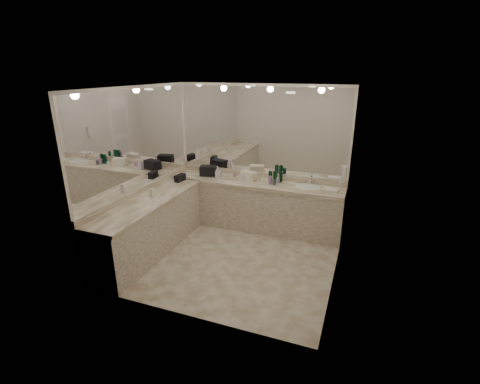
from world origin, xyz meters
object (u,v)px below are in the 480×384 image
at_px(cream_cosmetic_case, 249,176).
at_px(hand_towel, 330,190).
at_px(soap_bottle_b, 218,173).
at_px(soap_bottle_a, 218,172).
at_px(wall_phone, 344,174).
at_px(soap_bottle_c, 254,177).
at_px(sink, 308,188).
at_px(black_toiletry_bag, 209,171).

distance_m(cream_cosmetic_case, hand_towel, 1.49).
distance_m(hand_towel, soap_bottle_b, 2.07).
relative_size(soap_bottle_a, soap_bottle_b, 1.03).
bearing_deg(hand_towel, wall_phone, -63.76).
xyz_separation_m(soap_bottle_b, soap_bottle_c, (0.69, 0.05, -0.03)).
height_order(wall_phone, hand_towel, wall_phone).
xyz_separation_m(cream_cosmetic_case, soap_bottle_c, (0.11, -0.03, -0.01)).
relative_size(sink, cream_cosmetic_case, 1.59).
bearing_deg(soap_bottle_c, cream_cosmetic_case, 162.75).
height_order(wall_phone, soap_bottle_c, wall_phone).
height_order(cream_cosmetic_case, hand_towel, cream_cosmetic_case).
bearing_deg(wall_phone, soap_bottle_c, 161.85).
relative_size(hand_towel, soap_bottle_b, 1.25).
xyz_separation_m(sink, soap_bottle_b, (-1.68, -0.03, 0.11)).
bearing_deg(soap_bottle_a, hand_towel, -2.20).
distance_m(sink, soap_bottle_a, 1.71).
bearing_deg(black_toiletry_bag, soap_bottle_c, -1.16).
relative_size(wall_phone, soap_bottle_b, 1.18).
xyz_separation_m(sink, black_toiletry_bag, (-1.91, 0.04, 0.09)).
distance_m(black_toiletry_bag, soap_bottle_a, 0.21).
height_order(sink, wall_phone, wall_phone).
bearing_deg(cream_cosmetic_case, soap_bottle_c, -2.07).
height_order(wall_phone, cream_cosmetic_case, wall_phone).
height_order(black_toiletry_bag, soap_bottle_c, black_toiletry_bag).
distance_m(wall_phone, soap_bottle_a, 2.39).
relative_size(sink, wall_phone, 1.83).
height_order(wall_phone, black_toiletry_bag, wall_phone).
relative_size(wall_phone, black_toiletry_bag, 0.76).
bearing_deg(hand_towel, soap_bottle_a, 177.80).
distance_m(wall_phone, soap_bottle_b, 2.35).
xyz_separation_m(sink, cream_cosmetic_case, (-1.09, 0.05, 0.08)).
distance_m(hand_towel, soap_bottle_c, 1.38).
distance_m(sink, black_toiletry_bag, 1.91).
bearing_deg(sink, wall_phone, -39.57).
xyz_separation_m(cream_cosmetic_case, soap_bottle_a, (-0.61, -0.04, 0.02)).
bearing_deg(soap_bottle_b, hand_towel, -1.04).
bearing_deg(sink, soap_bottle_b, -178.88).
xyz_separation_m(wall_phone, soap_bottle_a, (-2.31, 0.51, -0.35)).
relative_size(black_toiletry_bag, soap_bottle_c, 2.14).
relative_size(cream_cosmetic_case, soap_bottle_b, 1.36).
bearing_deg(sink, cream_cosmetic_case, 177.15).
bearing_deg(cream_cosmetic_case, soap_bottle_b, -156.32).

